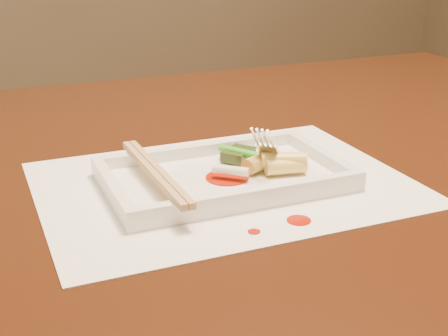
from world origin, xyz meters
name	(u,v)px	position (x,y,z in m)	size (l,w,h in m)	color
table	(216,226)	(0.00, 0.00, 0.65)	(1.40, 0.90, 0.75)	black
placemat	(224,184)	(-0.03, -0.10, 0.75)	(0.40, 0.30, 0.00)	white
sauce_splatter_a	(299,220)	(0.00, -0.21, 0.75)	(0.02, 0.02, 0.00)	#A51304
sauce_splatter_b	(254,232)	(-0.05, -0.22, 0.75)	(0.01, 0.01, 0.00)	#A51304
plate_base	(224,180)	(-0.03, -0.10, 0.76)	(0.26, 0.16, 0.01)	white
plate_rim_far	(200,150)	(-0.03, -0.02, 0.77)	(0.26, 0.01, 0.01)	white
plate_rim_near	(253,196)	(-0.03, -0.17, 0.77)	(0.26, 0.01, 0.01)	white
plate_rim_left	(113,188)	(-0.15, -0.10, 0.77)	(0.01, 0.14, 0.01)	white
plate_rim_right	(322,156)	(0.10, -0.10, 0.77)	(0.01, 0.14, 0.01)	white
veg_piece	(238,154)	(0.01, -0.06, 0.77)	(0.04, 0.03, 0.01)	black
scallion_white	(231,170)	(-0.03, -0.11, 0.77)	(0.01, 0.01, 0.04)	#EAEACC
scallion_green	(251,155)	(0.01, -0.08, 0.77)	(0.01, 0.01, 0.09)	green
chopstick_a	(152,172)	(-0.11, -0.10, 0.78)	(0.01, 0.20, 0.01)	tan
chopstick_b	(159,171)	(-0.10, -0.10, 0.78)	(0.01, 0.20, 0.01)	tan
fork	(275,101)	(0.04, -0.08, 0.83)	(0.09, 0.10, 0.14)	silver
sauce_blob_0	(227,178)	(-0.03, -0.10, 0.76)	(0.05, 0.05, 0.00)	#A51304
rice_cake_0	(286,166)	(0.04, -0.12, 0.77)	(0.02, 0.02, 0.05)	#F9E774
rice_cake_1	(261,161)	(0.02, -0.09, 0.77)	(0.02, 0.02, 0.05)	#F9E774
rice_cake_2	(284,160)	(0.04, -0.11, 0.78)	(0.02, 0.02, 0.05)	#F9E774
rice_cake_3	(261,163)	(0.02, -0.10, 0.77)	(0.02, 0.02, 0.04)	#F9E774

